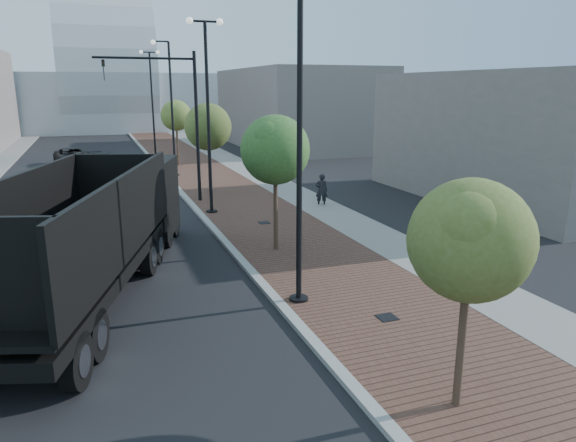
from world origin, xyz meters
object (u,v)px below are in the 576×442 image
object	(u,v)px
dark_car_mid	(73,157)
dump_truck	(114,224)
white_sedan	(82,241)
pedestrian	(321,190)

from	to	relation	value
dark_car_mid	dump_truck	bearing A→B (deg)	-97.54
white_sedan	pedestrian	world-z (taller)	pedestrian
dump_truck	dark_car_mid	world-z (taller)	dump_truck
dump_truck	dark_car_mid	bearing A→B (deg)	112.27
dark_car_mid	pedestrian	bearing A→B (deg)	-70.39
dump_truck	dark_car_mid	size ratio (longest dim) A/B	2.82
pedestrian	white_sedan	bearing A→B (deg)	44.58
white_sedan	dark_car_mid	distance (m)	26.03
dark_car_mid	pedestrian	distance (m)	24.51
dump_truck	white_sedan	bearing A→B (deg)	141.36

